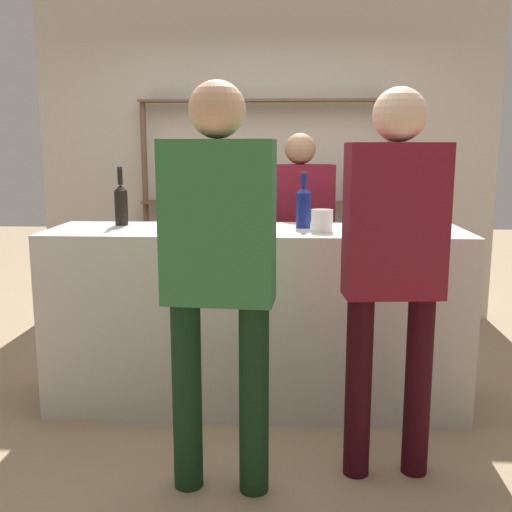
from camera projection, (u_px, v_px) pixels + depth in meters
ground_plane at (256, 401)px, 3.71m from camera, size 16.00×16.00×0.00m
bar_counter at (256, 317)px, 3.61m from camera, size 2.44×0.67×1.08m
back_wall at (266, 164)px, 5.36m from camera, size 4.04×0.12×2.80m
back_shelf at (265, 178)px, 5.20m from camera, size 2.18×0.18×1.95m
counter_bottle_0 at (175, 209)px, 3.35m from camera, size 0.08×0.08×0.35m
counter_bottle_1 at (262, 210)px, 3.35m from camera, size 0.07×0.07×0.33m
counter_bottle_2 at (121, 203)px, 3.66m from camera, size 0.08×0.08×0.36m
counter_bottle_3 at (258, 208)px, 3.47m from camera, size 0.09×0.09×0.32m
counter_bottle_4 at (303, 206)px, 3.55m from camera, size 0.09×0.09×0.33m
counter_bottle_5 at (211, 210)px, 3.42m from camera, size 0.08×0.08×0.31m
wine_glass at (383, 215)px, 3.23m from camera, size 0.07×0.07×0.15m
cork_jar at (322, 221)px, 3.39m from camera, size 0.12×0.12×0.13m
customer_center at (219, 260)px, 2.58m from camera, size 0.49×0.25×1.82m
customer_right at (394, 254)px, 2.70m from camera, size 0.46×0.24×1.81m
server_behind_counter at (299, 231)px, 4.27m from camera, size 0.50×0.30×1.65m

